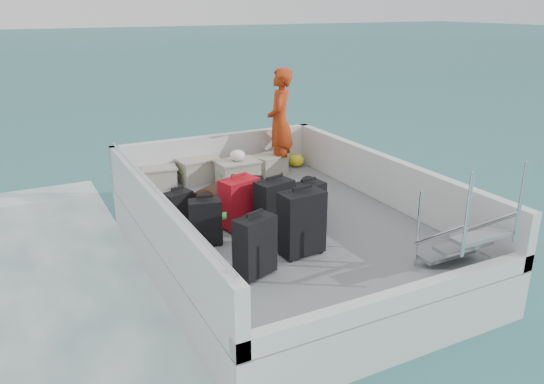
# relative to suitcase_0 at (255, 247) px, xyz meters

# --- Properties ---
(ground) EXTENTS (160.00, 160.00, 0.00)m
(ground) POSITION_rel_suitcase_0_xyz_m (1.00, 1.19, -0.96)
(ground) COLOR #164C50
(ground) RESTS_ON ground
(ferry_hull) EXTENTS (3.60, 5.00, 0.60)m
(ferry_hull) POSITION_rel_suitcase_0_xyz_m (1.00, 1.19, -0.66)
(ferry_hull) COLOR silver
(ferry_hull) RESTS_ON ground
(deck) EXTENTS (3.30, 4.70, 0.02)m
(deck) POSITION_rel_suitcase_0_xyz_m (1.00, 1.19, -0.35)
(deck) COLOR slate
(deck) RESTS_ON ferry_hull
(deck_fittings) EXTENTS (3.60, 5.00, 0.90)m
(deck_fittings) POSITION_rel_suitcase_0_xyz_m (1.35, 0.87, 0.03)
(deck_fittings) COLOR silver
(deck_fittings) RESTS_ON deck
(suitcase_0) EXTENTS (0.50, 0.38, 0.69)m
(suitcase_0) POSITION_rel_suitcase_0_xyz_m (0.00, 0.00, 0.00)
(suitcase_0) COLOR black
(suitcase_0) RESTS_ON deck
(suitcase_1) EXTENTS (0.43, 0.30, 0.58)m
(suitcase_1) POSITION_rel_suitcase_0_xyz_m (-0.20, 1.00, -0.05)
(suitcase_1) COLOR black
(suitcase_1) RESTS_ON deck
(suitcase_2) EXTENTS (0.40, 0.30, 0.52)m
(suitcase_2) POSITION_rel_suitcase_0_xyz_m (-0.34, 1.61, -0.09)
(suitcase_2) COLOR black
(suitcase_2) RESTS_ON deck
(suitcase_3) EXTENTS (0.54, 0.34, 0.78)m
(suitcase_3) POSITION_rel_suitcase_0_xyz_m (0.71, 0.24, 0.05)
(suitcase_3) COLOR black
(suitcase_3) RESTS_ON deck
(suitcase_4) EXTENTS (0.52, 0.37, 0.70)m
(suitcase_4) POSITION_rel_suitcase_0_xyz_m (0.73, 0.96, 0.00)
(suitcase_4) COLOR black
(suitcase_4) RESTS_ON deck
(suitcase_5) EXTENTS (0.55, 0.41, 0.67)m
(suitcase_5) POSITION_rel_suitcase_0_xyz_m (0.39, 1.30, -0.01)
(suitcase_5) COLOR #B20D1B
(suitcase_5) RESTS_ON deck
(suitcase_7) EXTENTS (0.45, 0.29, 0.60)m
(suitcase_7) POSITION_rel_suitcase_0_xyz_m (1.22, 0.92, -0.04)
(suitcase_7) COLOR black
(suitcase_7) RESTS_ON deck
(suitcase_8) EXTENTS (1.01, 0.83, 0.34)m
(suitcase_8) POSITION_rel_suitcase_0_xyz_m (0.94, 1.64, -0.17)
(suitcase_8) COLOR #B20D1B
(suitcase_8) RESTS_ON deck
(duffel_0) EXTENTS (0.65, 0.57, 0.32)m
(duffel_0) POSITION_rel_suitcase_0_xyz_m (0.17, 1.88, -0.18)
(duffel_0) COLOR black
(duffel_0) RESTS_ON deck
(duffel_1) EXTENTS (0.55, 0.51, 0.32)m
(duffel_1) POSITION_rel_suitcase_0_xyz_m (0.88, 2.13, -0.18)
(duffel_1) COLOR black
(duffel_1) RESTS_ON deck
(duffel_2) EXTENTS (0.50, 0.51, 0.32)m
(duffel_2) POSITION_rel_suitcase_0_xyz_m (1.55, 1.53, -0.18)
(duffel_2) COLOR black
(duffel_2) RESTS_ON deck
(crate_0) EXTENTS (0.56, 0.43, 0.31)m
(crate_0) POSITION_rel_suitcase_0_xyz_m (-0.10, 3.39, -0.19)
(crate_0) COLOR #A5A18F
(crate_0) RESTS_ON deck
(crate_1) EXTENTS (0.66, 0.49, 0.37)m
(crate_1) POSITION_rel_suitcase_0_xyz_m (0.55, 3.39, -0.16)
(crate_1) COLOR #A5A18F
(crate_1) RESTS_ON deck
(crate_2) EXTENTS (0.65, 0.46, 0.38)m
(crate_2) POSITION_rel_suitcase_0_xyz_m (1.07, 2.91, -0.15)
(crate_2) COLOR #A5A18F
(crate_2) RESTS_ON deck
(crate_3) EXTENTS (0.62, 0.50, 0.33)m
(crate_3) POSITION_rel_suitcase_0_xyz_m (1.79, 3.17, -0.18)
(crate_3) COLOR #A5A18F
(crate_3) RESTS_ON deck
(yellow_bag) EXTENTS (0.28, 0.26, 0.22)m
(yellow_bag) POSITION_rel_suitcase_0_xyz_m (2.45, 3.39, -0.23)
(yellow_bag) COLOR yellow
(yellow_bag) RESTS_ON deck
(white_bag) EXTENTS (0.24, 0.24, 0.18)m
(white_bag) POSITION_rel_suitcase_0_xyz_m (1.07, 2.91, 0.13)
(white_bag) COLOR white
(white_bag) RESTS_ON crate_2
(passenger) EXTENTS (0.73, 0.80, 1.82)m
(passenger) POSITION_rel_suitcase_0_xyz_m (2.00, 3.19, 0.56)
(passenger) COLOR #ED4516
(passenger) RESTS_ON deck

